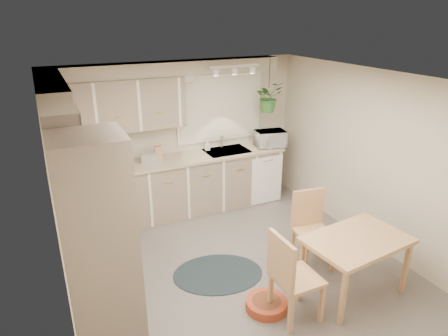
{
  "coord_description": "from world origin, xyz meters",
  "views": [
    {
      "loc": [
        -1.98,
        -3.81,
        3.06
      ],
      "look_at": [
        0.06,
        0.55,
        1.18
      ],
      "focal_mm": 32.0,
      "sensor_mm": 36.0,
      "label": 1
    }
  ],
  "objects_px": {
    "chair_left": "(297,276)",
    "chair_back": "(314,231)",
    "braided_rug": "(218,274)",
    "dining_table": "(354,265)",
    "microwave": "(270,137)",
    "pet_bed": "(266,304)"
  },
  "relations": [
    {
      "from": "dining_table",
      "to": "microwave",
      "type": "bearing_deg",
      "value": 80.15
    },
    {
      "from": "dining_table",
      "to": "chair_back",
      "type": "bearing_deg",
      "value": 98.22
    },
    {
      "from": "dining_table",
      "to": "chair_left",
      "type": "height_order",
      "value": "chair_left"
    },
    {
      "from": "chair_left",
      "to": "braided_rug",
      "type": "height_order",
      "value": "chair_left"
    },
    {
      "from": "dining_table",
      "to": "chair_back",
      "type": "height_order",
      "value": "chair_back"
    },
    {
      "from": "dining_table",
      "to": "braided_rug",
      "type": "xyz_separation_m",
      "value": [
        -1.28,
        0.96,
        -0.35
      ]
    },
    {
      "from": "braided_rug",
      "to": "microwave",
      "type": "relative_size",
      "value": 2.27
    },
    {
      "from": "braided_rug",
      "to": "microwave",
      "type": "height_order",
      "value": "microwave"
    },
    {
      "from": "dining_table",
      "to": "microwave",
      "type": "relative_size",
      "value": 2.29
    },
    {
      "from": "chair_left",
      "to": "chair_back",
      "type": "xyz_separation_m",
      "value": [
        0.74,
        0.69,
        -0.02
      ]
    },
    {
      "from": "pet_bed",
      "to": "microwave",
      "type": "xyz_separation_m",
      "value": [
        1.51,
        2.49,
        1.05
      ]
    },
    {
      "from": "chair_back",
      "to": "microwave",
      "type": "height_order",
      "value": "microwave"
    },
    {
      "from": "dining_table",
      "to": "pet_bed",
      "type": "xyz_separation_m",
      "value": [
        -1.05,
        0.16,
        -0.3
      ]
    },
    {
      "from": "dining_table",
      "to": "chair_left",
      "type": "distance_m",
      "value": 0.84
    },
    {
      "from": "chair_back",
      "to": "microwave",
      "type": "bearing_deg",
      "value": -97.09
    },
    {
      "from": "dining_table",
      "to": "braided_rug",
      "type": "height_order",
      "value": "dining_table"
    },
    {
      "from": "braided_rug",
      "to": "pet_bed",
      "type": "distance_m",
      "value": 0.83
    },
    {
      "from": "chair_back",
      "to": "pet_bed",
      "type": "distance_m",
      "value": 1.15
    },
    {
      "from": "chair_back",
      "to": "braided_rug",
      "type": "height_order",
      "value": "chair_back"
    },
    {
      "from": "chair_back",
      "to": "chair_left",
      "type": "bearing_deg",
      "value": 51.23
    },
    {
      "from": "chair_left",
      "to": "pet_bed",
      "type": "distance_m",
      "value": 0.55
    },
    {
      "from": "braided_rug",
      "to": "pet_bed",
      "type": "height_order",
      "value": "pet_bed"
    }
  ]
}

